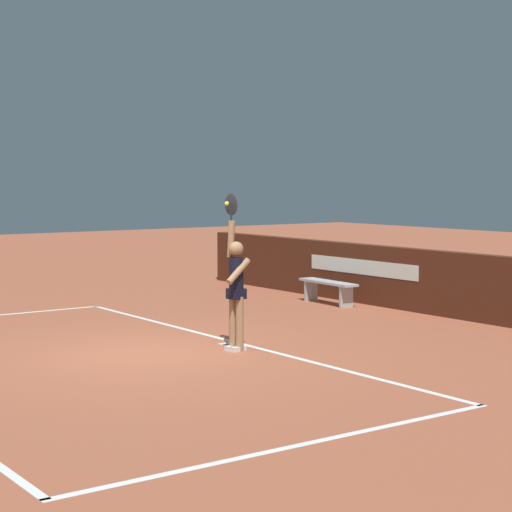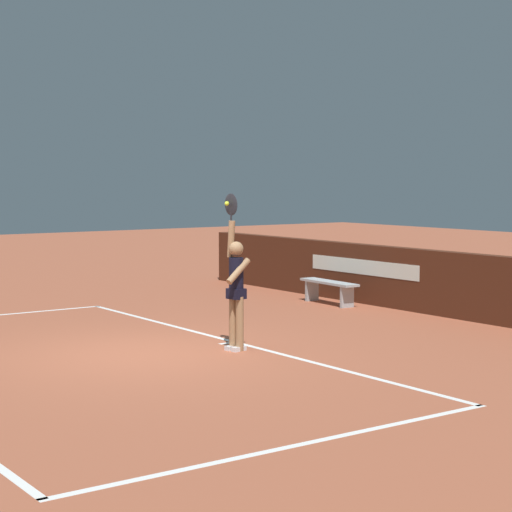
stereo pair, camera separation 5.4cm
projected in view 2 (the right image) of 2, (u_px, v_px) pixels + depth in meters
ground_plane at (142, 354)px, 13.82m from camera, size 60.00×60.00×0.00m
court_lines at (83, 361)px, 13.26m from camera, size 10.33×5.49×0.00m
back_wall at (445, 284)px, 17.58m from camera, size 15.54×0.27×1.26m
tennis_player at (236, 286)px, 14.02m from camera, size 0.47×0.47×2.43m
tennis_ball at (227, 204)px, 13.96m from camera, size 0.07×0.07×0.07m
courtside_bench_near at (329, 286)px, 19.26m from camera, size 1.66×0.46×0.49m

